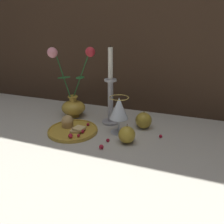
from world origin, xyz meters
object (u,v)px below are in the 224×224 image
Objects in this scene: vase at (73,99)px; apple_beside_vase at (127,135)px; apple_near_glass at (144,120)px; candlestick at (110,96)px; wine_glass at (119,109)px; plate_with_pastries at (72,128)px.

apple_beside_vase is (0.35, -0.18, -0.06)m from vase.
apple_near_glass is (0.38, -0.01, -0.06)m from vase.
candlestick reaches higher than vase.
vase is 0.22m from candlestick.
apple_beside_vase is (0.06, -0.08, -0.07)m from wine_glass.
apple_beside_vase is at bearing -52.01° from wine_glass.
wine_glass is at bearing 127.99° from apple_beside_vase.
vase is at bearing 117.01° from plate_with_pastries.
plate_with_pastries is 2.74× the size of apple_beside_vase.
apple_beside_vase is at bearing -101.31° from apple_near_glass.
wine_glass is 1.88× the size of apple_near_glass.
plate_with_pastries is 0.34m from apple_near_glass.
candlestick is 4.52× the size of apple_beside_vase.
apple_beside_vase is at bearing -26.78° from vase.
wine_glass is 0.15m from apple_near_glass.
wine_glass reaches higher than plate_with_pastries.
apple_near_glass reaches higher than apple_beside_vase.
vase is 0.39m from apple_near_glass.
wine_glass is 0.45× the size of candlestick.
wine_glass reaches higher than apple_near_glass.
vase is at bearing 177.07° from candlestick.
candlestick is at bearing 130.08° from wine_glass.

